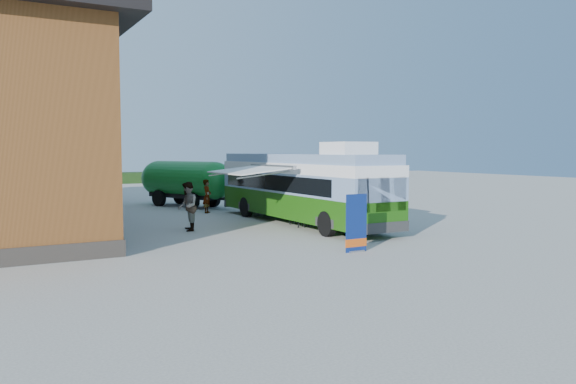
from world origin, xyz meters
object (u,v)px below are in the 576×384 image
picnic_table (310,211)px  person_a (207,196)px  person_b (188,207)px  bus (301,185)px  banner (356,228)px  slurry_tanker (186,180)px

picnic_table → person_a: (-2.04, 6.47, 0.23)m
person_a → person_b: size_ratio=0.88×
bus → person_b: (-4.98, 0.13, -0.68)m
banner → person_b: 7.43m
picnic_table → slurry_tanker: size_ratio=0.26×
slurry_tanker → bus: bearing=-102.1°
picnic_table → slurry_tanker: 10.35m
banner → slurry_tanker: bearing=89.7°
person_b → slurry_tanker: bearing=178.2°
banner → slurry_tanker: 16.05m
banner → picnic_table: (1.95, 5.89, -0.12)m
bus → slurry_tanker: bearing=101.4°
banner → person_a: banner is taller
bus → person_a: bearing=109.8°
bus → slurry_tanker: bus is taller
person_a → person_b: (-2.92, -5.57, 0.11)m
bus → person_a: bus is taller
banner → person_b: (-3.01, 6.79, 0.22)m
bus → banner: size_ratio=6.25×
banner → person_b: person_b is taller
person_b → slurry_tanker: 9.75m
bus → banner: (-1.97, -6.66, -0.90)m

